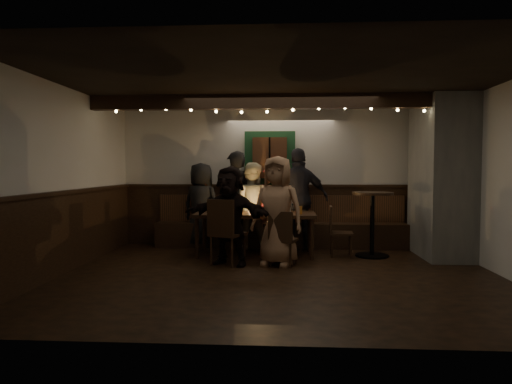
# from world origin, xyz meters

# --- Properties ---
(room) EXTENTS (6.02, 5.01, 2.62)m
(room) POSITION_xyz_m (1.07, 1.42, 1.07)
(room) COLOR black
(room) RESTS_ON ground
(dining_table) EXTENTS (2.00, 0.86, 0.86)m
(dining_table) POSITION_xyz_m (-0.41, 1.40, 0.65)
(dining_table) COLOR black
(dining_table) RESTS_ON ground
(chair_near_left) EXTENTS (0.60, 0.60, 1.00)m
(chair_near_left) POSITION_xyz_m (-0.82, 0.55, 0.56)
(chair_near_left) COLOR black
(chair_near_left) RESTS_ON ground
(chair_near_right) EXTENTS (0.46, 0.46, 0.82)m
(chair_near_right) POSITION_xyz_m (0.04, 0.56, 0.46)
(chair_near_right) COLOR black
(chair_near_right) RESTS_ON ground
(chair_end) EXTENTS (0.40, 0.40, 0.83)m
(chair_end) POSITION_xyz_m (0.93, 1.38, 0.47)
(chair_end) COLOR black
(chair_end) RESTS_ON ground
(high_top) EXTENTS (0.67, 0.67, 1.06)m
(high_top) POSITION_xyz_m (1.52, 1.40, 0.67)
(high_top) COLOR black
(high_top) RESTS_ON ground
(person_a) EXTENTS (0.89, 0.74, 1.55)m
(person_a) POSITION_xyz_m (-1.46, 2.15, 0.78)
(person_a) COLOR black
(person_a) RESTS_ON ground
(person_b) EXTENTS (0.74, 0.60, 1.77)m
(person_b) POSITION_xyz_m (-0.82, 2.11, 0.88)
(person_b) COLOR black
(person_b) RESTS_ON ground
(person_c) EXTENTS (0.85, 0.72, 1.56)m
(person_c) POSITION_xyz_m (-0.52, 2.04, 0.78)
(person_c) COLOR #BFB996
(person_c) RESTS_ON ground
(person_d) EXTENTS (1.18, 0.93, 1.60)m
(person_d) POSITION_xyz_m (-0.02, 2.07, 0.80)
(person_d) COLOR maroon
(person_d) RESTS_ON ground
(person_e) EXTENTS (1.13, 0.66, 1.82)m
(person_e) POSITION_xyz_m (0.34, 2.03, 0.91)
(person_e) COLOR #222128
(person_e) RESTS_ON ground
(person_f) EXTENTS (1.45, 0.93, 1.50)m
(person_f) POSITION_xyz_m (-0.75, 0.61, 0.75)
(person_f) COLOR black
(person_f) RESTS_ON ground
(person_g) EXTENTS (0.93, 0.76, 1.64)m
(person_g) POSITION_xyz_m (-0.03, 0.63, 0.82)
(person_g) COLOR #A27454
(person_g) RESTS_ON ground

